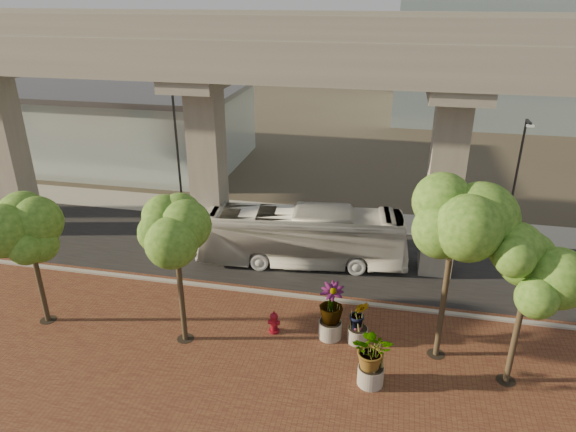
# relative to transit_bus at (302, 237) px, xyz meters

# --- Properties ---
(ground) EXTENTS (160.00, 160.00, 0.00)m
(ground) POSITION_rel_transit_bus_xyz_m (0.85, -1.46, -1.51)
(ground) COLOR #3B342B
(ground) RESTS_ON ground
(brick_plaza) EXTENTS (70.00, 13.00, 0.06)m
(brick_plaza) POSITION_rel_transit_bus_xyz_m (0.85, -9.46, -1.48)
(brick_plaza) COLOR brown
(brick_plaza) RESTS_ON ground
(asphalt_road) EXTENTS (90.00, 8.00, 0.04)m
(asphalt_road) POSITION_rel_transit_bus_xyz_m (0.85, 0.54, -1.49)
(asphalt_road) COLOR black
(asphalt_road) RESTS_ON ground
(curb_strip) EXTENTS (70.00, 0.25, 0.16)m
(curb_strip) POSITION_rel_transit_bus_xyz_m (0.85, -3.46, -1.43)
(curb_strip) COLOR #9F9C94
(curb_strip) RESTS_ON ground
(far_sidewalk) EXTENTS (90.00, 3.00, 0.06)m
(far_sidewalk) POSITION_rel_transit_bus_xyz_m (0.85, 6.04, -1.48)
(far_sidewalk) COLOR #9F9C94
(far_sidewalk) RESTS_ON ground
(transit_viaduct) EXTENTS (72.00, 5.60, 12.40)m
(transit_viaduct) POSITION_rel_transit_bus_xyz_m (0.85, 0.54, 5.77)
(transit_viaduct) COLOR gray
(transit_viaduct) RESTS_ON ground
(station_pavilion) EXTENTS (23.00, 13.00, 6.30)m
(station_pavilion) POSITION_rel_transit_bus_xyz_m (-19.15, 14.54, 1.71)
(station_pavilion) COLOR silver
(station_pavilion) RESTS_ON ground
(transit_bus) EXTENTS (11.06, 3.73, 3.02)m
(transit_bus) POSITION_rel_transit_bus_xyz_m (0.00, 0.00, 0.00)
(transit_bus) COLOR silver
(transit_bus) RESTS_ON ground
(fire_hydrant) EXTENTS (0.49, 0.44, 0.99)m
(fire_hydrant) POSITION_rel_transit_bus_xyz_m (-0.02, -6.30, -0.98)
(fire_hydrant) COLOR maroon
(fire_hydrant) RESTS_ON ground
(planter_front) EXTENTS (2.12, 2.12, 2.34)m
(planter_front) POSITION_rel_transit_bus_xyz_m (4.16, -8.60, -0.03)
(planter_front) COLOR #A7A097
(planter_front) RESTS_ON ground
(planter_right) EXTENTS (2.37, 2.37, 2.53)m
(planter_right) POSITION_rel_transit_bus_xyz_m (2.35, -6.16, 0.08)
(planter_right) COLOR #ADA89C
(planter_right) RESTS_ON ground
(planter_left) EXTENTS (1.83, 1.83, 2.01)m
(planter_left) POSITION_rel_transit_bus_xyz_m (3.49, -6.23, -0.23)
(planter_left) COLOR gray
(planter_left) RESTS_ON ground
(street_tree_far_west) EXTENTS (3.49, 3.49, 5.96)m
(street_tree_far_west) POSITION_rel_transit_bus_xyz_m (-9.92, -7.54, 2.90)
(street_tree_far_west) COLOR #433526
(street_tree_far_west) RESTS_ON ground
(street_tree_near_west) EXTENTS (3.48, 3.48, 6.46)m
(street_tree_near_west) POSITION_rel_transit_bus_xyz_m (-3.51, -7.53, 3.40)
(street_tree_near_west) COLOR #433526
(street_tree_near_west) RESTS_ON ground
(street_tree_near_east) EXTENTS (4.12, 4.12, 7.37)m
(street_tree_near_east) POSITION_rel_transit_bus_xyz_m (6.62, -6.40, 4.02)
(street_tree_near_east) COLOR #433526
(street_tree_near_east) RESTS_ON ground
(street_tree_far_east) EXTENTS (3.24, 3.24, 6.12)m
(street_tree_far_east) POSITION_rel_transit_bus_xyz_m (9.09, -7.42, 3.17)
(street_tree_far_east) COLOR #433526
(street_tree_far_east) RESTS_ON ground
(streetlamp_west) EXTENTS (0.42, 1.24, 8.58)m
(streetlamp_west) POSITION_rel_transit_bus_xyz_m (-8.95, 5.14, 3.49)
(streetlamp_west) COLOR #2B2C30
(streetlamp_west) RESTS_ON ground
(streetlamp_east) EXTENTS (0.36, 1.05, 7.24)m
(streetlamp_east) POSITION_rel_transit_bus_xyz_m (10.88, 4.23, 2.72)
(streetlamp_east) COLOR #2E2F33
(streetlamp_east) RESTS_ON ground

